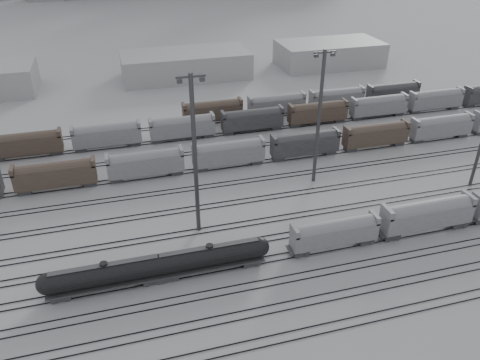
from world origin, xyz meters
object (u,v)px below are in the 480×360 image
object	(u,v)px
light_mast_c	(195,154)
tank_car_a	(105,275)
tank_car_b	(210,256)
hopper_car_a	(335,232)
hopper_car_b	(427,214)

from	to	relation	value
light_mast_c	tank_car_a	bearing A→B (deg)	-145.26
tank_car_b	light_mast_c	xyz separation A→B (m)	(0.32, 10.55, 11.68)
hopper_car_a	light_mast_c	world-z (taller)	light_mast_c
tank_car_b	hopper_car_b	bearing A→B (deg)	-0.00
tank_car_a	light_mast_c	bearing A→B (deg)	34.74
tank_car_a	hopper_car_b	world-z (taller)	hopper_car_b
tank_car_a	tank_car_b	bearing A→B (deg)	0.00
tank_car_a	tank_car_b	xyz separation A→B (m)	(14.89, 0.00, -0.01)
hopper_car_b	light_mast_c	size ratio (longest dim) A/B	0.59
tank_car_b	hopper_car_a	size ratio (longest dim) A/B	1.29
tank_car_a	hopper_car_a	distance (m)	34.79
hopper_car_a	light_mast_c	bearing A→B (deg)	151.69
hopper_car_a	hopper_car_b	xyz separation A→B (m)	(16.54, -0.00, 0.41)
tank_car_b	hopper_car_b	distance (m)	36.45
tank_car_b	light_mast_c	bearing A→B (deg)	88.24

